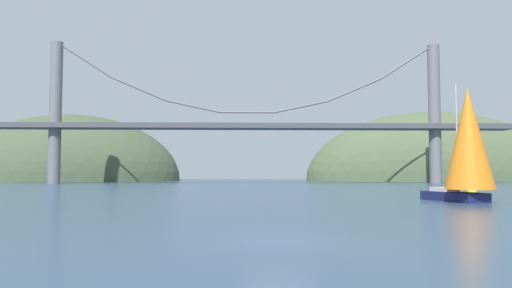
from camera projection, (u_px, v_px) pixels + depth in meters
ground_plane at (279, 241)px, 17.69m from camera, size 360.00×360.00×0.00m
headland_right at (434, 181)px, 154.22m from camera, size 81.64×44.00×43.94m
headland_left at (69, 181)px, 150.71m from camera, size 68.63×44.00×41.42m
suspension_bridge at (247, 121)px, 113.35m from camera, size 124.91×6.00×33.22m
sailboat_orange_sail at (467, 143)px, 41.05m from camera, size 4.83×8.23×10.33m
channel_buoy at (472, 192)px, 55.00m from camera, size 1.10×1.10×2.64m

